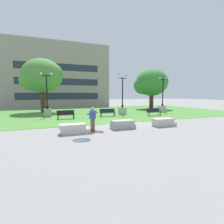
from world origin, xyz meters
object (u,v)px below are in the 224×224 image
(concrete_block_right, at_px, (164,122))
(lamp_post_center, at_px, (47,108))
(skateboard, at_px, (97,131))
(park_bench_near_left, at_px, (66,114))
(park_bench_near_right, at_px, (108,112))
(lamp_post_left, at_px, (162,105))
(park_bench_far_left, at_px, (154,111))
(concrete_block_left, at_px, (123,125))
(lamp_post_right, at_px, (122,106))
(concrete_block_center, at_px, (74,129))
(person_skateboarder, at_px, (93,117))

(concrete_block_right, bearing_deg, lamp_post_center, 131.82)
(skateboard, height_order, lamp_post_center, lamp_post_center)
(concrete_block_right, bearing_deg, park_bench_near_left, 134.28)
(park_bench_near_right, distance_m, lamp_post_left, 9.29)
(skateboard, relative_size, park_bench_near_right, 0.48)
(concrete_block_right, xyz_separation_m, park_bench_far_left, (3.27, 6.04, 0.23))
(park_bench_near_left, xyz_separation_m, lamp_post_left, (13.87, 2.07, 0.53))
(concrete_block_left, bearing_deg, skateboard, -168.26)
(park_bench_far_left, height_order, lamp_post_left, lamp_post_left)
(lamp_post_right, bearing_deg, park_bench_near_left, -168.51)
(concrete_block_center, xyz_separation_m, concrete_block_left, (3.69, 0.26, 0.00))
(concrete_block_center, bearing_deg, lamp_post_center, 98.16)
(concrete_block_center, xyz_separation_m, park_bench_near_left, (0.33, 7.08, 0.23))
(concrete_block_left, xyz_separation_m, person_skateboarder, (-2.32, 0.04, 0.67))
(concrete_block_center, relative_size, lamp_post_left, 0.37)
(park_bench_near_left, height_order, lamp_post_center, lamp_post_center)
(lamp_post_right, bearing_deg, lamp_post_center, 173.09)
(concrete_block_center, xyz_separation_m, person_skateboarder, (1.36, 0.30, 0.67))
(concrete_block_center, distance_m, park_bench_near_left, 7.09)
(concrete_block_right, bearing_deg, concrete_block_center, 179.87)
(person_skateboarder, bearing_deg, lamp_post_center, 106.38)
(park_bench_far_left, bearing_deg, lamp_post_center, 163.15)
(person_skateboarder, height_order, park_bench_far_left, person_skateboarder)
(skateboard, bearing_deg, concrete_block_center, 173.10)
(concrete_block_center, xyz_separation_m, lamp_post_center, (-1.38, 9.62, 0.75))
(concrete_block_left, relative_size, park_bench_near_left, 0.99)
(concrete_block_right, height_order, park_bench_far_left, park_bench_far_left)
(concrete_block_left, relative_size, lamp_post_left, 0.35)
(skateboard, height_order, park_bench_near_left, park_bench_near_left)
(concrete_block_center, xyz_separation_m, park_bench_far_left, (10.52, 6.02, 0.23))
(park_bench_near_right, bearing_deg, lamp_post_left, 10.99)
(concrete_block_left, bearing_deg, lamp_post_right, 65.02)
(park_bench_near_left, height_order, park_bench_near_right, same)
(park_bench_far_left, relative_size, lamp_post_right, 0.36)
(lamp_post_right, relative_size, lamp_post_left, 0.98)
(lamp_post_center, bearing_deg, skateboard, -73.37)
(skateboard, distance_m, lamp_post_left, 15.75)
(person_skateboarder, bearing_deg, park_bench_near_right, 62.22)
(park_bench_near_right, xyz_separation_m, lamp_post_right, (2.45, 1.16, 0.51))
(concrete_block_right, distance_m, lamp_post_center, 12.96)
(lamp_post_center, height_order, lamp_post_left, lamp_post_left)
(person_skateboarder, xyz_separation_m, lamp_post_right, (6.18, 8.24, 0.07))
(lamp_post_center, bearing_deg, park_bench_far_left, -16.85)
(person_skateboarder, bearing_deg, park_bench_far_left, 32.00)
(concrete_block_right, relative_size, lamp_post_center, 0.37)
(park_bench_far_left, bearing_deg, concrete_block_right, -118.46)
(concrete_block_center, distance_m, park_bench_far_left, 12.12)
(lamp_post_right, bearing_deg, park_bench_near_right, -154.67)
(concrete_block_center, relative_size, park_bench_near_left, 1.05)
(park_bench_far_left, bearing_deg, concrete_block_center, -150.21)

